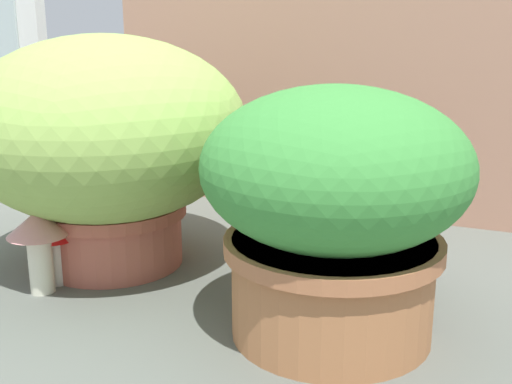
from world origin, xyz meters
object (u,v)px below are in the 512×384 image
(grass_planter, at_px, (107,138))
(cat, at_px, (351,211))
(leafy_planter, at_px, (334,204))
(mushroom_ornament_pink, at_px, (38,235))
(mushroom_ornament_red, at_px, (55,240))

(grass_planter, relative_size, cat, 1.58)
(leafy_planter, xyz_separation_m, cat, (-0.04, 0.28, -0.09))
(mushroom_ornament_pink, bearing_deg, cat, 33.88)
(grass_planter, bearing_deg, cat, 18.62)
(leafy_planter, bearing_deg, mushroom_ornament_red, -178.92)
(grass_planter, height_order, cat, grass_planter)
(cat, height_order, mushroom_ornament_pink, cat)
(leafy_planter, height_order, mushroom_ornament_pink, leafy_planter)
(cat, relative_size, mushroom_ornament_pink, 2.25)
(grass_planter, distance_m, cat, 0.50)
(leafy_planter, bearing_deg, grass_planter, 166.06)
(leafy_planter, distance_m, mushroom_ornament_pink, 0.55)
(cat, bearing_deg, leafy_planter, -80.96)
(mushroom_ornament_pink, distance_m, mushroom_ornament_red, 0.05)
(grass_planter, bearing_deg, mushroom_ornament_pink, -100.92)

